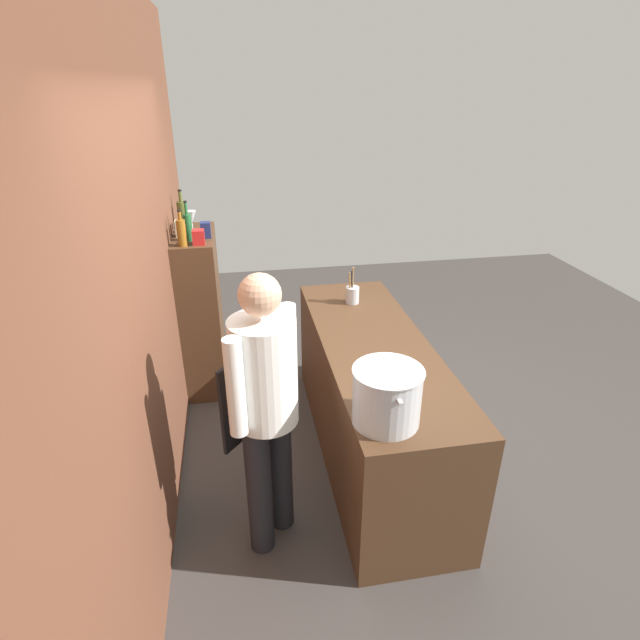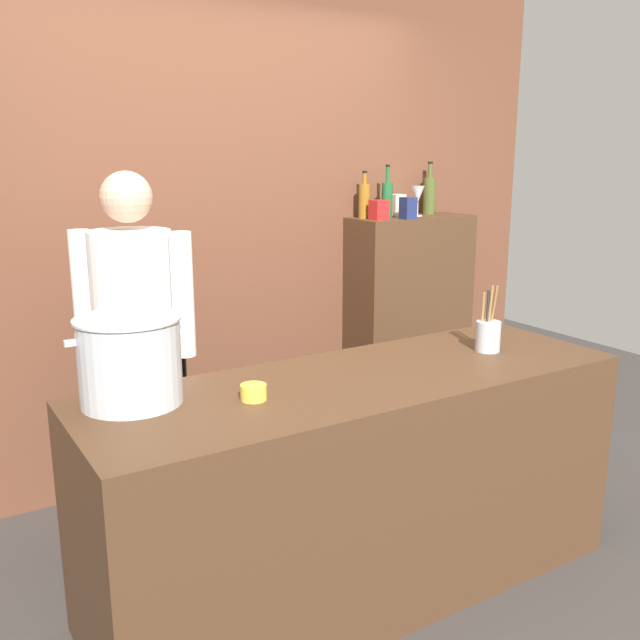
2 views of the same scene
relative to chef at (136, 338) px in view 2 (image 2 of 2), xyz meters
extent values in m
plane|color=#383330|center=(0.62, -0.77, -0.96)|extent=(8.00, 8.00, 0.00)
cube|color=brown|center=(0.62, 0.63, 0.54)|extent=(4.40, 0.10, 3.00)
cube|color=#472D1C|center=(0.62, -0.77, -0.51)|extent=(2.15, 0.70, 0.90)
cube|color=#472D1C|center=(1.82, 0.42, -0.29)|extent=(0.76, 0.32, 1.36)
cylinder|color=black|center=(0.07, -0.07, -0.54)|extent=(0.14, 0.14, 0.84)
cylinder|color=black|center=(-0.08, 0.06, -0.54)|extent=(0.14, 0.14, 0.84)
cylinder|color=white|center=(0.00, 0.00, 0.17)|extent=(0.34, 0.34, 0.58)
cube|color=black|center=(0.12, 0.13, -0.07)|extent=(0.24, 0.21, 0.52)
cylinder|color=white|center=(0.16, -0.15, 0.19)|extent=(0.09, 0.09, 0.52)
cylinder|color=white|center=(-0.17, 0.14, 0.19)|extent=(0.09, 0.09, 0.52)
sphere|color=tan|center=(0.00, 0.00, 0.59)|extent=(0.21, 0.21, 0.21)
cylinder|color=#B7BABF|center=(-0.20, -0.59, 0.08)|extent=(0.34, 0.34, 0.29)
cylinder|color=#B7BABF|center=(-0.20, -0.59, 0.23)|extent=(0.36, 0.36, 0.01)
cube|color=#B7BABF|center=(-0.39, -0.59, 0.17)|extent=(0.04, 0.02, 0.02)
cube|color=#B7BABF|center=(-0.01, -0.59, 0.17)|extent=(0.04, 0.02, 0.02)
cylinder|color=#B7BABF|center=(1.29, -0.77, 0.00)|extent=(0.10, 0.10, 0.13)
cylinder|color=#262626|center=(1.28, -0.77, 0.08)|extent=(0.02, 0.02, 0.24)
cylinder|color=olive|center=(1.31, -0.77, 0.09)|extent=(0.02, 0.04, 0.26)
cylinder|color=olive|center=(1.29, -0.77, 0.09)|extent=(0.03, 0.02, 0.27)
cylinder|color=olive|center=(1.27, -0.75, 0.07)|extent=(0.03, 0.02, 0.23)
cylinder|color=yellow|center=(0.16, -0.79, -0.04)|extent=(0.09, 0.09, 0.05)
cylinder|color=#1E592D|center=(1.65, 0.43, 0.49)|extent=(0.06, 0.06, 0.20)
cylinder|color=#1E592D|center=(1.65, 0.43, 0.64)|extent=(0.02, 0.02, 0.09)
cylinder|color=black|center=(1.65, 0.43, 0.69)|extent=(0.03, 0.03, 0.01)
cylinder|color=#8C5919|center=(1.51, 0.47, 0.49)|extent=(0.07, 0.07, 0.19)
cylinder|color=#8C5919|center=(1.51, 0.47, 0.62)|extent=(0.02, 0.02, 0.06)
cylinder|color=black|center=(1.51, 0.47, 0.65)|extent=(0.03, 0.03, 0.01)
cylinder|color=#475123|center=(2.02, 0.50, 0.50)|extent=(0.08, 0.08, 0.22)
cylinder|color=#475123|center=(2.02, 0.50, 0.65)|extent=(0.03, 0.03, 0.08)
cylinder|color=black|center=(2.02, 0.50, 0.70)|extent=(0.03, 0.03, 0.01)
cylinder|color=silver|center=(1.86, 0.42, 0.39)|extent=(0.06, 0.06, 0.01)
cylinder|color=silver|center=(1.86, 0.42, 0.43)|extent=(0.01, 0.01, 0.07)
cone|color=silver|center=(1.86, 0.42, 0.52)|extent=(0.08, 0.08, 0.10)
cube|color=red|center=(1.53, 0.36, 0.45)|extent=(0.09, 0.09, 0.11)
cube|color=beige|center=(1.77, 0.50, 0.45)|extent=(0.08, 0.08, 0.13)
cube|color=navy|center=(1.70, 0.31, 0.45)|extent=(0.08, 0.08, 0.12)
camera|label=1|loc=(-2.19, 0.09, 1.50)|focal=28.11mm
camera|label=2|loc=(-0.85, -2.86, 0.78)|focal=39.45mm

